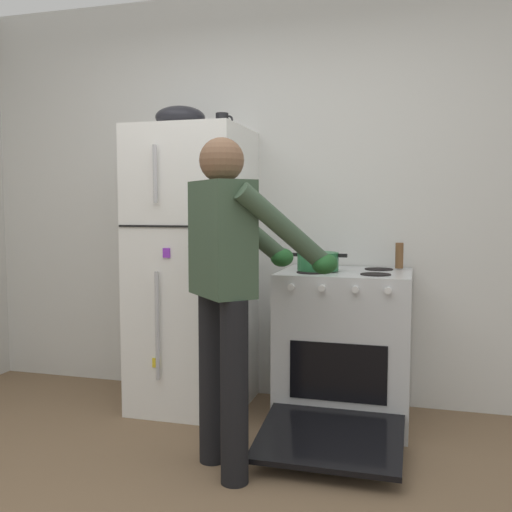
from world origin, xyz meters
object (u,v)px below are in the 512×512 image
at_px(red_pot, 318,261).
at_px(pepper_mill, 399,256).
at_px(stove_range, 345,348).
at_px(coffee_mug, 222,121).
at_px(mixing_bowl, 180,118).
at_px(person_cook, 230,274).
at_px(refrigerator, 194,269).

xyz_separation_m(red_pot, pepper_mill, (0.46, 0.25, 0.02)).
bearing_deg(stove_range, coffee_mug, 175.07).
bearing_deg(stove_range, mixing_bowl, 179.03).
xyz_separation_m(person_cook, coffee_mug, (-0.34, 0.88, 0.86)).
height_order(red_pot, pepper_mill, pepper_mill).
bearing_deg(red_pot, mixing_bowl, 176.78).
distance_m(red_pot, coffee_mug, 1.07).
bearing_deg(coffee_mug, pepper_mill, 7.86).
xyz_separation_m(person_cook, pepper_mill, (0.75, 1.03, 0.02)).
relative_size(refrigerator, coffee_mug, 15.81).
relative_size(refrigerator, mixing_bowl, 5.67).
distance_m(refrigerator, coffee_mug, 0.95).
bearing_deg(refrigerator, stove_range, -1.03).
xyz_separation_m(red_pot, mixing_bowl, (-0.89, 0.05, 0.88)).
distance_m(person_cook, coffee_mug, 1.27).
bearing_deg(red_pot, pepper_mill, 28.52).
distance_m(person_cook, pepper_mill, 1.27).
relative_size(refrigerator, red_pot, 5.16).
bearing_deg(refrigerator, mixing_bowl, 179.79).
distance_m(stove_range, person_cook, 1.06).
xyz_separation_m(refrigerator, red_pot, (0.81, -0.05, 0.07)).
height_order(stove_range, coffee_mug, coffee_mug).
height_order(refrigerator, pepper_mill, refrigerator).
bearing_deg(person_cook, pepper_mill, 53.81).
bearing_deg(stove_range, refrigerator, 178.97).
bearing_deg(mixing_bowl, person_cook, -54.07).
distance_m(pepper_mill, mixing_bowl, 1.61).
bearing_deg(coffee_mug, mixing_bowl, -169.22).
bearing_deg(mixing_bowl, refrigerator, -0.21).
bearing_deg(person_cook, mixing_bowl, 125.93).
relative_size(person_cook, mixing_bowl, 5.12).
bearing_deg(refrigerator, coffee_mug, 15.40).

